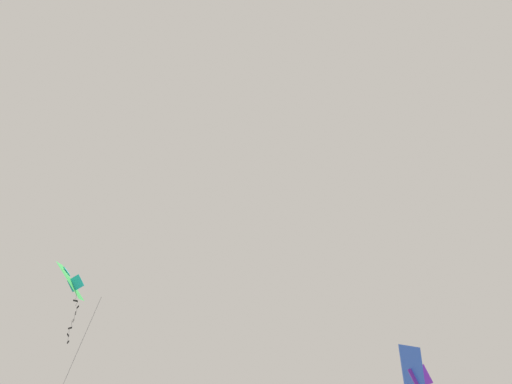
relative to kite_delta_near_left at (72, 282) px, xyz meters
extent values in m
pyramid|color=green|center=(-0.02, 0.00, 0.03)|extent=(0.97, 2.07, 1.14)
cube|color=#1EB2C6|center=(0.15, 0.03, -0.05)|extent=(0.69, 0.15, 0.73)
cube|color=#1EB2C6|center=(-0.27, -0.04, 0.52)|extent=(0.17, 0.51, 0.13)
cylinder|color=#47474C|center=(0.26, 0.05, -0.67)|extent=(0.01, 0.03, 0.28)
cube|color=black|center=(0.25, 0.05, -0.81)|extent=(0.13, 0.14, 0.06)
cylinder|color=#47474C|center=(0.31, 0.06, -0.95)|extent=(0.03, 0.14, 0.28)
cube|color=black|center=(0.38, 0.07, -1.08)|extent=(0.15, 0.11, 0.06)
cylinder|color=#47474C|center=(0.36, 0.04, -1.22)|extent=(0.06, 0.03, 0.28)
cube|color=black|center=(0.35, 0.02, -1.36)|extent=(0.10, 0.16, 0.06)
cylinder|color=#47474C|center=(0.32, 0.03, -1.49)|extent=(0.02, 0.08, 0.28)
cube|color=black|center=(0.29, 0.03, -1.63)|extent=(0.12, 0.15, 0.06)
cylinder|color=#47474C|center=(0.24, 0.04, -1.77)|extent=(0.02, 0.10, 0.28)
cube|color=black|center=(0.20, 0.05, -1.91)|extent=(0.17, 0.04, 0.06)
cylinder|color=#47474C|center=(0.18, 0.05, -2.04)|extent=(0.01, 0.04, 0.28)
cube|color=black|center=(0.16, 0.04, -2.18)|extent=(0.06, 0.17, 0.06)
cylinder|color=#47474C|center=(0.18, 0.05, -2.32)|extent=(0.02, 0.05, 0.28)
cube|color=black|center=(0.20, 0.05, -2.46)|extent=(0.15, 0.12, 0.06)
cylinder|color=#47474C|center=(0.88, -0.07, -2.54)|extent=(0.25, 1.24, 4.02)
pyramid|color=blue|center=(11.35, 4.09, -3.76)|extent=(1.42, 2.51, 1.51)
cube|color=purple|center=(11.53, 4.16, -3.90)|extent=(0.76, 0.33, 0.87)
cube|color=purple|center=(11.15, 4.02, -3.12)|extent=(0.31, 0.61, 0.17)
camera|label=1|loc=(15.86, -21.95, -16.45)|focal=59.00mm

